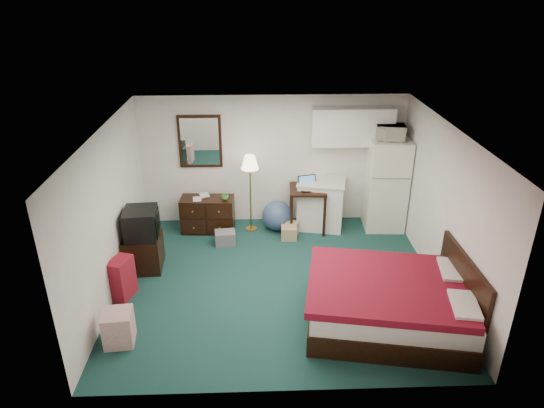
{
  "coord_description": "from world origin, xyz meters",
  "views": [
    {
      "loc": [
        -0.33,
        -6.47,
        4.4
      ],
      "look_at": [
        -0.08,
        0.32,
        1.23
      ],
      "focal_mm": 32.0,
      "sensor_mm": 36.0,
      "label": 1
    }
  ],
  "objects_px": {
    "suitcase": "(122,278)",
    "kitchen_counter": "(321,204)",
    "dresser": "(208,214)",
    "tv_stand": "(143,251)",
    "bed": "(389,304)",
    "floor_lamp": "(250,194)",
    "desk": "(307,209)",
    "fridge": "(386,184)"
  },
  "relations": [
    {
      "from": "bed",
      "to": "kitchen_counter",
      "type": "bearing_deg",
      "value": 110.89
    },
    {
      "from": "dresser",
      "to": "tv_stand",
      "type": "height_order",
      "value": "dresser"
    },
    {
      "from": "desk",
      "to": "suitcase",
      "type": "distance_m",
      "value": 3.66
    },
    {
      "from": "desk",
      "to": "kitchen_counter",
      "type": "height_order",
      "value": "kitchen_counter"
    },
    {
      "from": "dresser",
      "to": "suitcase",
      "type": "height_order",
      "value": "dresser"
    },
    {
      "from": "dresser",
      "to": "kitchen_counter",
      "type": "distance_m",
      "value": 2.16
    },
    {
      "from": "dresser",
      "to": "bed",
      "type": "height_order",
      "value": "bed"
    },
    {
      "from": "kitchen_counter",
      "to": "bed",
      "type": "distance_m",
      "value": 3.05
    },
    {
      "from": "floor_lamp",
      "to": "kitchen_counter",
      "type": "height_order",
      "value": "floor_lamp"
    },
    {
      "from": "dresser",
      "to": "suitcase",
      "type": "xyz_separation_m",
      "value": [
        -1.11,
        -2.1,
        -0.01
      ]
    },
    {
      "from": "dresser",
      "to": "tv_stand",
      "type": "xyz_separation_m",
      "value": [
        -0.96,
        -1.27,
        -0.04
      ]
    },
    {
      "from": "floor_lamp",
      "to": "suitcase",
      "type": "xyz_separation_m",
      "value": [
        -1.93,
        -2.11,
        -0.43
      ]
    },
    {
      "from": "tv_stand",
      "to": "suitcase",
      "type": "distance_m",
      "value": 0.84
    },
    {
      "from": "floor_lamp",
      "to": "suitcase",
      "type": "bearing_deg",
      "value": -132.42
    },
    {
      "from": "floor_lamp",
      "to": "desk",
      "type": "height_order",
      "value": "floor_lamp"
    },
    {
      "from": "tv_stand",
      "to": "fridge",
      "type": "bearing_deg",
      "value": 14.43
    },
    {
      "from": "dresser",
      "to": "kitchen_counter",
      "type": "bearing_deg",
      "value": 5.96
    },
    {
      "from": "floor_lamp",
      "to": "kitchen_counter",
      "type": "bearing_deg",
      "value": 3.84
    },
    {
      "from": "desk",
      "to": "suitcase",
      "type": "xyz_separation_m",
      "value": [
        -3.0,
        -2.1,
        -0.1
      ]
    },
    {
      "from": "dresser",
      "to": "fridge",
      "type": "height_order",
      "value": "fridge"
    },
    {
      "from": "dresser",
      "to": "suitcase",
      "type": "distance_m",
      "value": 2.37
    },
    {
      "from": "suitcase",
      "to": "kitchen_counter",
      "type": "bearing_deg",
      "value": 51.61
    },
    {
      "from": "dresser",
      "to": "tv_stand",
      "type": "relative_size",
      "value": 1.53
    },
    {
      "from": "fridge",
      "to": "bed",
      "type": "bearing_deg",
      "value": -99.17
    },
    {
      "from": "dresser",
      "to": "desk",
      "type": "height_order",
      "value": "desk"
    },
    {
      "from": "tv_stand",
      "to": "suitcase",
      "type": "xyz_separation_m",
      "value": [
        -0.15,
        -0.82,
        0.03
      ]
    },
    {
      "from": "tv_stand",
      "to": "suitcase",
      "type": "height_order",
      "value": "suitcase"
    },
    {
      "from": "bed",
      "to": "suitcase",
      "type": "bearing_deg",
      "value": 178.47
    },
    {
      "from": "desk",
      "to": "floor_lamp",
      "type": "bearing_deg",
      "value": -177.64
    },
    {
      "from": "tv_stand",
      "to": "kitchen_counter",
      "type": "bearing_deg",
      "value": 20.99
    },
    {
      "from": "fridge",
      "to": "tv_stand",
      "type": "xyz_separation_m",
      "value": [
        -4.33,
        -1.34,
        -0.58
      ]
    },
    {
      "from": "dresser",
      "to": "fridge",
      "type": "distance_m",
      "value": 3.42
    },
    {
      "from": "dresser",
      "to": "kitchen_counter",
      "type": "relative_size",
      "value": 1.07
    },
    {
      "from": "dresser",
      "to": "fridge",
      "type": "bearing_deg",
      "value": 4.49
    },
    {
      "from": "dresser",
      "to": "bed",
      "type": "distance_m",
      "value": 3.97
    },
    {
      "from": "suitcase",
      "to": "fridge",
      "type": "bearing_deg",
      "value": 43.48
    },
    {
      "from": "bed",
      "to": "tv_stand",
      "type": "xyz_separation_m",
      "value": [
        -3.69,
        1.62,
        -0.05
      ]
    },
    {
      "from": "floor_lamp",
      "to": "desk",
      "type": "relative_size",
      "value": 1.78
    },
    {
      "from": "suitcase",
      "to": "floor_lamp",
      "type": "bearing_deg",
      "value": 65.27
    },
    {
      "from": "tv_stand",
      "to": "bed",
      "type": "bearing_deg",
      "value": -26.49
    },
    {
      "from": "desk",
      "to": "suitcase",
      "type": "height_order",
      "value": "desk"
    },
    {
      "from": "desk",
      "to": "kitchen_counter",
      "type": "distance_m",
      "value": 0.29
    }
  ]
}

